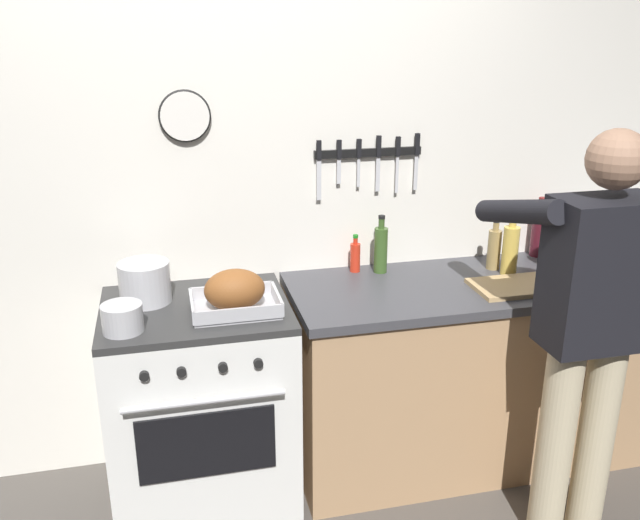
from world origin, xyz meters
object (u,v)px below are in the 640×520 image
Objects in this scene: stock_pot at (145,282)px; saucepan at (122,318)px; roasting_pan at (235,293)px; bottle_olive_oil at (381,249)px; bottle_wine_red at (540,232)px; bottle_cooking_oil at (510,249)px; cutting_board at (514,286)px; bottle_vinegar at (494,248)px; person_cook at (590,319)px; stove at (201,403)px; bottle_hot_sauce at (355,256)px.

saucepan is (-0.08, -0.27, -0.03)m from stock_pot.
roasting_pan is 0.76m from bottle_olive_oil.
saucepan is 0.52× the size of bottle_wine_red.
saucepan is 2.01m from bottle_wine_red.
bottle_olive_oil is (-0.56, 0.16, -0.01)m from bottle_cooking_oil.
roasting_pan reaches higher than cutting_board.
bottle_olive_oil reaches higher than bottle_vinegar.
roasting_pan is at bearing -28.10° from stock_pot.
person_cook is 0.63m from bottle_cooking_oil.
bottle_wine_red reaches higher than stove.
person_cook is at bearing -22.97° from stock_pot.
stove is 1.44m from cutting_board.
bottle_vinegar is (0.64, -0.11, 0.03)m from bottle_hot_sauce.
bottle_cooking_oil reaches higher than bottle_vinegar.
person_cook is 0.46m from cutting_board.
bottle_wine_red is 1.02× the size of bottle_cooking_oil.
bottle_vinegar reaches higher than bottle_hot_sauce.
stove is at bearing -174.69° from bottle_vinegar.
bottle_cooking_oil is (1.62, -0.05, 0.04)m from stock_pot.
bottle_vinegar is at bearing 0.27° from person_cook.
stock_pot is 1.58m from bottle_vinegar.
saucepan is 1.11m from bottle_hot_sauce.
stock_pot is (-0.35, 0.19, 0.01)m from roasting_pan.
bottle_vinegar is at bearing 84.37° from cutting_board.
bottle_olive_oil is (-0.50, 0.33, 0.10)m from cutting_board.
roasting_pan is at bearing -29.36° from stove.
saucepan is (-1.69, 0.41, 0.00)m from person_cook.
person_cook is 4.61× the size of cutting_board.
bottle_olive_oil is 1.13× the size of bottle_vinegar.
bottle_olive_oil reaches higher than stove.
bottle_olive_oil reaches higher than roasting_pan.
bottle_vinegar reaches higher than saucepan.
cutting_board is (1.21, -0.04, -0.07)m from roasting_pan.
bottle_wine_red is (1.53, 0.34, 0.04)m from roasting_pan.
person_cook is 4.72× the size of roasting_pan.
person_cook is 6.13× the size of bottle_olive_oil.
stove is 2.50× the size of cutting_board.
bottle_olive_oil is (-0.83, -0.04, -0.01)m from bottle_wine_red.
stove is 5.88× the size of saucepan.
stock_pot is at bearing -178.88° from bottle_vinegar.
bottle_wine_red reaches higher than roasting_pan.
saucepan is at bearing -147.67° from stove.
bottle_wine_red is (1.88, 0.15, 0.04)m from stock_pot.
bottle_wine_red is (1.69, 0.25, 0.57)m from stove.
person_cook is at bearing -21.48° from roasting_pan.
stock_pot is (-0.19, 0.10, 0.53)m from stove.
bottle_olive_oil is (-0.56, 0.79, 0.06)m from person_cook.
stove is at bearing -171.58° from bottle_wine_red.
stock_pot is at bearing 171.83° from cutting_board.
roasting_pan is 0.39m from stock_pot.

